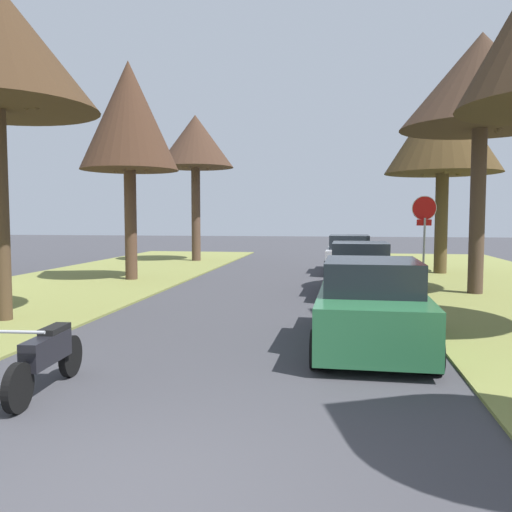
{
  "coord_description": "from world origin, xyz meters",
  "views": [
    {
      "loc": [
        1.78,
        -3.92,
        2.32
      ],
      "look_at": [
        0.22,
        6.19,
        1.57
      ],
      "focal_mm": 37.17,
      "sensor_mm": 36.0,
      "label": 1
    }
  ],
  "objects_px": {
    "street_tree_right_far": "(444,129)",
    "parked_motorcycle": "(47,356)",
    "parked_sedan_black": "(360,270)",
    "parked_sedan_silver": "(349,255)",
    "street_tree_left_far": "(195,143)",
    "street_tree_right_mid_b": "(481,83)",
    "parked_sedan_green": "(371,306)",
    "street_tree_left_mid_b": "(129,117)",
    "stop_sign_far": "(424,221)"
  },
  "relations": [
    {
      "from": "street_tree_left_mid_b",
      "to": "parked_sedan_silver",
      "type": "xyz_separation_m",
      "value": [
        7.95,
        4.13,
        -5.17
      ]
    },
    {
      "from": "parked_sedan_green",
      "to": "parked_sedan_black",
      "type": "height_order",
      "value": "same"
    },
    {
      "from": "street_tree_left_mid_b",
      "to": "parked_sedan_silver",
      "type": "relative_size",
      "value": 1.77
    },
    {
      "from": "street_tree_left_mid_b",
      "to": "parked_sedan_green",
      "type": "bearing_deg",
      "value": -47.37
    },
    {
      "from": "street_tree_left_far",
      "to": "parked_motorcycle",
      "type": "distance_m",
      "value": 21.53
    },
    {
      "from": "street_tree_right_mid_b",
      "to": "parked_sedan_silver",
      "type": "height_order",
      "value": "street_tree_right_mid_b"
    },
    {
      "from": "street_tree_left_mid_b",
      "to": "street_tree_right_far",
      "type": "bearing_deg",
      "value": 18.8
    },
    {
      "from": "stop_sign_far",
      "to": "parked_motorcycle",
      "type": "relative_size",
      "value": 1.45
    },
    {
      "from": "parked_motorcycle",
      "to": "parked_sedan_green",
      "type": "bearing_deg",
      "value": 36.41
    },
    {
      "from": "street_tree_left_far",
      "to": "parked_sedan_silver",
      "type": "distance_m",
      "value": 10.44
    },
    {
      "from": "street_tree_right_far",
      "to": "parked_sedan_silver",
      "type": "bearing_deg",
      "value": 177.11
    },
    {
      "from": "stop_sign_far",
      "to": "street_tree_right_mid_b",
      "type": "xyz_separation_m",
      "value": [
        1.28,
        -1.53,
        4.03
      ]
    },
    {
      "from": "street_tree_left_far",
      "to": "parked_sedan_green",
      "type": "height_order",
      "value": "street_tree_left_far"
    },
    {
      "from": "street_tree_right_mid_b",
      "to": "parked_sedan_silver",
      "type": "bearing_deg",
      "value": 120.98
    },
    {
      "from": "street_tree_right_far",
      "to": "street_tree_left_mid_b",
      "type": "relative_size",
      "value": 0.98
    },
    {
      "from": "street_tree_right_mid_b",
      "to": "parked_motorcycle",
      "type": "height_order",
      "value": "street_tree_right_mid_b"
    },
    {
      "from": "stop_sign_far",
      "to": "street_tree_left_far",
      "type": "relative_size",
      "value": 0.39
    },
    {
      "from": "street_tree_right_mid_b",
      "to": "street_tree_left_mid_b",
      "type": "height_order",
      "value": "street_tree_left_mid_b"
    },
    {
      "from": "street_tree_left_far",
      "to": "parked_sedan_green",
      "type": "relative_size",
      "value": 1.7
    },
    {
      "from": "parked_sedan_green",
      "to": "street_tree_left_far",
      "type": "bearing_deg",
      "value": 114.7
    },
    {
      "from": "street_tree_right_mid_b",
      "to": "street_tree_right_far",
      "type": "height_order",
      "value": "street_tree_right_far"
    },
    {
      "from": "stop_sign_far",
      "to": "street_tree_left_far",
      "type": "xyz_separation_m",
      "value": [
        -10.12,
        8.79,
        3.94
      ]
    },
    {
      "from": "parked_sedan_black",
      "to": "parked_sedan_silver",
      "type": "distance_m",
      "value": 6.37
    },
    {
      "from": "parked_sedan_black",
      "to": "street_tree_left_mid_b",
      "type": "bearing_deg",
      "value": 164.6
    },
    {
      "from": "stop_sign_far",
      "to": "parked_sedan_silver",
      "type": "relative_size",
      "value": 0.67
    },
    {
      "from": "street_tree_right_mid_b",
      "to": "parked_sedan_green",
      "type": "bearing_deg",
      "value": -116.7
    },
    {
      "from": "parked_sedan_black",
      "to": "street_tree_right_far",
      "type": "bearing_deg",
      "value": 60.73
    },
    {
      "from": "street_tree_left_mid_b",
      "to": "parked_sedan_green",
      "type": "distance_m",
      "value": 12.99
    },
    {
      "from": "street_tree_right_mid_b",
      "to": "parked_sedan_silver",
      "type": "xyz_separation_m",
      "value": [
        -3.6,
        5.99,
        -5.5
      ]
    },
    {
      "from": "street_tree_right_mid_b",
      "to": "parked_motorcycle",
      "type": "xyz_separation_m",
      "value": [
        -7.86,
        -10.14,
        -5.74
      ]
    },
    {
      "from": "parked_sedan_black",
      "to": "parked_sedan_silver",
      "type": "xyz_separation_m",
      "value": [
        -0.18,
        6.37,
        0.0
      ]
    },
    {
      "from": "street_tree_left_far",
      "to": "parked_sedan_green",
      "type": "bearing_deg",
      "value": -65.3
    },
    {
      "from": "parked_sedan_green",
      "to": "parked_motorcycle",
      "type": "bearing_deg",
      "value": -143.59
    },
    {
      "from": "street_tree_left_mid_b",
      "to": "parked_sedan_green",
      "type": "relative_size",
      "value": 1.77
    },
    {
      "from": "street_tree_right_mid_b",
      "to": "parked_motorcycle",
      "type": "bearing_deg",
      "value": -127.77
    },
    {
      "from": "street_tree_right_mid_b",
      "to": "parked_sedan_black",
      "type": "xyz_separation_m",
      "value": [
        -3.41,
        -0.38,
        -5.5
      ]
    },
    {
      "from": "street_tree_right_far",
      "to": "street_tree_left_mid_b",
      "type": "bearing_deg",
      "value": -161.2
    },
    {
      "from": "street_tree_left_far",
      "to": "parked_sedan_green",
      "type": "xyz_separation_m",
      "value": [
        7.93,
        -17.23,
        -5.41
      ]
    },
    {
      "from": "street_tree_right_far",
      "to": "street_tree_left_far",
      "type": "xyz_separation_m",
      "value": [
        -11.45,
        4.52,
        0.28
      ]
    },
    {
      "from": "stop_sign_far",
      "to": "parked_sedan_silver",
      "type": "distance_m",
      "value": 5.24
    },
    {
      "from": "street_tree_right_far",
      "to": "parked_motorcycle",
      "type": "relative_size",
      "value": 3.75
    },
    {
      "from": "street_tree_left_far",
      "to": "street_tree_right_far",
      "type": "bearing_deg",
      "value": -21.53
    },
    {
      "from": "street_tree_left_far",
      "to": "parked_sedan_black",
      "type": "distance_m",
      "value": 14.41
    },
    {
      "from": "stop_sign_far",
      "to": "street_tree_right_far",
      "type": "bearing_deg",
      "value": 72.71
    },
    {
      "from": "parked_sedan_green",
      "to": "parked_sedan_silver",
      "type": "bearing_deg",
      "value": 90.55
    },
    {
      "from": "street_tree_left_far",
      "to": "parked_motorcycle",
      "type": "height_order",
      "value": "street_tree_left_far"
    },
    {
      "from": "parked_motorcycle",
      "to": "street_tree_right_far",
      "type": "bearing_deg",
      "value": 63.61
    },
    {
      "from": "parked_sedan_green",
      "to": "parked_sedan_silver",
      "type": "height_order",
      "value": "same"
    },
    {
      "from": "stop_sign_far",
      "to": "street_tree_left_far",
      "type": "bearing_deg",
      "value": 139.03
    },
    {
      "from": "parked_sedan_silver",
      "to": "parked_motorcycle",
      "type": "height_order",
      "value": "parked_sedan_silver"
    }
  ]
}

